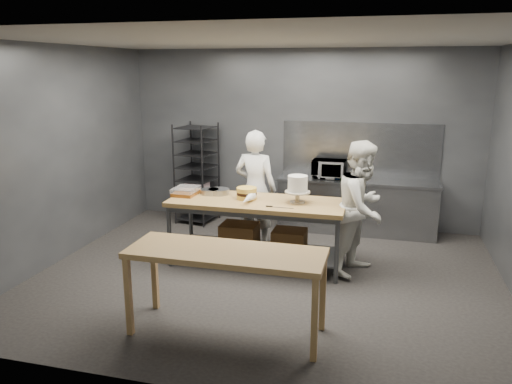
% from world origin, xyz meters
% --- Properties ---
extents(ground, '(6.00, 6.00, 0.00)m').
position_xyz_m(ground, '(0.00, 0.00, 0.00)').
color(ground, black).
rests_on(ground, ground).
extents(back_wall, '(6.00, 0.04, 3.00)m').
position_xyz_m(back_wall, '(0.00, 2.50, 1.50)').
color(back_wall, '#4C4F54').
rests_on(back_wall, ground).
extents(work_table, '(2.40, 0.90, 0.92)m').
position_xyz_m(work_table, '(-0.23, 0.41, 0.57)').
color(work_table, olive).
rests_on(work_table, ground).
extents(near_counter, '(2.00, 0.70, 0.90)m').
position_xyz_m(near_counter, '(-0.07, -1.49, 0.81)').
color(near_counter, olive).
rests_on(near_counter, ground).
extents(back_counter, '(2.60, 0.60, 0.90)m').
position_xyz_m(back_counter, '(1.00, 2.18, 0.45)').
color(back_counter, slate).
rests_on(back_counter, ground).
extents(splashback_panel, '(2.60, 0.02, 0.90)m').
position_xyz_m(splashback_panel, '(1.00, 2.48, 1.35)').
color(splashback_panel, slate).
rests_on(splashback_panel, back_counter).
extents(speed_rack, '(0.69, 0.73, 1.75)m').
position_xyz_m(speed_rack, '(-1.78, 2.10, 0.86)').
color(speed_rack, black).
rests_on(speed_rack, ground).
extents(chef_behind, '(0.70, 0.50, 1.79)m').
position_xyz_m(chef_behind, '(-0.46, 1.13, 0.90)').
color(chef_behind, white).
rests_on(chef_behind, ground).
extents(chef_right, '(0.96, 1.06, 1.78)m').
position_xyz_m(chef_right, '(1.16, 0.49, 0.89)').
color(chef_right, white).
rests_on(chef_right, ground).
extents(microwave, '(0.54, 0.37, 0.30)m').
position_xyz_m(microwave, '(0.53, 2.18, 1.05)').
color(microwave, black).
rests_on(microwave, back_counter).
extents(frosted_cake_stand, '(0.34, 0.34, 0.37)m').
position_xyz_m(frosted_cake_stand, '(0.31, 0.42, 1.16)').
color(frosted_cake_stand, '#B8AB93').
rests_on(frosted_cake_stand, work_table).
extents(layer_cake, '(0.28, 0.28, 0.16)m').
position_xyz_m(layer_cake, '(-0.40, 0.45, 1.00)').
color(layer_cake, gold).
rests_on(layer_cake, work_table).
extents(cake_pans, '(0.40, 0.33, 0.07)m').
position_xyz_m(cake_pans, '(-0.91, 0.59, 0.96)').
color(cake_pans, gray).
rests_on(cake_pans, work_table).
extents(piping_bag, '(0.14, 0.39, 0.12)m').
position_xyz_m(piping_bag, '(-0.32, 0.22, 0.98)').
color(piping_bag, silver).
rests_on(piping_bag, work_table).
extents(offset_spatula, '(0.36, 0.02, 0.02)m').
position_xyz_m(offset_spatula, '(0.08, 0.12, 0.93)').
color(offset_spatula, slate).
rests_on(offset_spatula, work_table).
extents(pastry_clamshells, '(0.32, 0.39, 0.11)m').
position_xyz_m(pastry_clamshells, '(-1.30, 0.44, 0.98)').
color(pastry_clamshells, '#94491D').
rests_on(pastry_clamshells, work_table).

